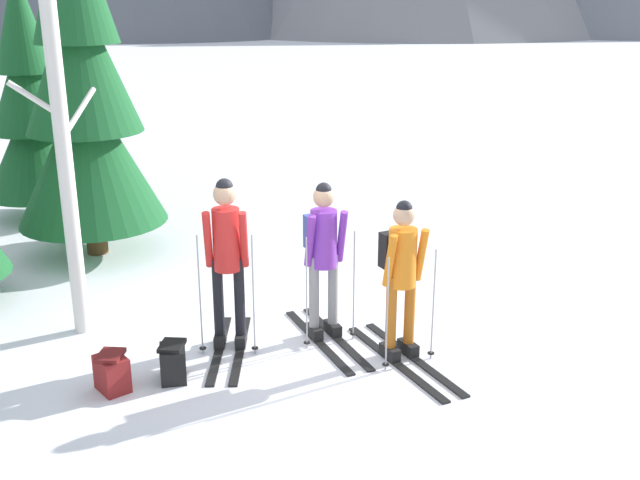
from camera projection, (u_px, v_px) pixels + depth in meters
The scene contains 9 objects.
ground_plane at pixel (301, 340), 8.14m from camera, with size 400.00×400.00×0.00m, color white.
skier_in_red at pixel (227, 256), 7.69m from camera, with size 0.61×1.59×1.82m.
skier_in_purple at pixel (323, 252), 7.94m from camera, with size 1.06×1.60×1.72m.
skier_in_orange at pixel (401, 272), 7.50m from camera, with size 1.19×1.68×1.66m.
pine_tree_near at pixel (83, 94), 10.13m from camera, with size 2.03×2.03×4.92m.
pine_tree_far at pixel (30, 107), 11.99m from camera, with size 1.64×1.64×3.95m.
birch_tree_tall at pixel (60, 116), 7.64m from camera, with size 0.55×0.97×4.67m.
backpack_on_snow_front at pixel (173, 362), 7.28m from camera, with size 0.32×0.37×0.38m.
backpack_on_snow_beside at pixel (112, 372), 7.08m from camera, with size 0.40×0.40×0.38m.
Camera 1 is at (0.80, -7.34, 3.60)m, focal length 42.57 mm.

